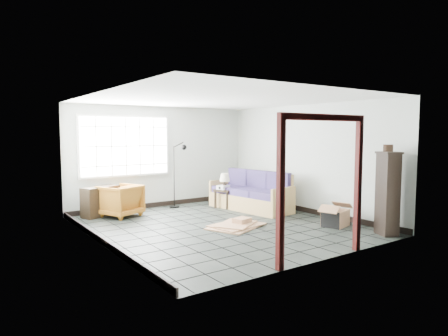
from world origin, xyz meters
TOP-DOWN VIEW (x-y plane):
  - ground at (0.00, 0.00)m, footprint 5.50×5.50m
  - room_shell at (0.00, 0.03)m, footprint 5.02×5.52m
  - window_panel at (-1.00, 2.70)m, footprint 2.32×0.08m
  - doorway_trim at (0.00, -2.70)m, footprint 1.80×0.08m
  - futon_sofa at (1.65, 1.03)m, footprint 1.12×2.29m
  - armchair at (-1.39, 2.07)m, footprint 1.02×1.00m
  - side_table at (1.20, 1.58)m, footprint 0.58×0.58m
  - table_lamp at (1.19, 1.57)m, footprint 0.33×0.33m
  - projector at (1.15, 1.59)m, footprint 0.35×0.31m
  - floor_lamp at (0.28, 2.34)m, footprint 0.45×0.33m
  - console_shelf at (-1.74, 2.40)m, footprint 0.95×0.65m
  - tall_shelf at (2.15, -2.40)m, footprint 0.48×0.53m
  - pot at (2.17, -2.36)m, footprint 0.20×0.20m
  - open_box at (1.92, -1.38)m, footprint 0.91×0.61m
  - cardboard_pile at (0.21, -0.27)m, footprint 1.37×1.18m

SIDE VIEW (x-z plane):
  - ground at x=0.00m, z-range 0.00..0.00m
  - cardboard_pile at x=0.21m, z-range -0.04..0.13m
  - open_box at x=1.92m, z-range -0.06..0.41m
  - console_shelf at x=-1.74m, z-range 0.00..0.69m
  - futon_sofa at x=1.65m, z-range -0.14..0.84m
  - side_table at x=1.20m, z-range 0.16..0.64m
  - armchair at x=-1.39m, z-range 0.00..0.82m
  - projector at x=1.15m, z-range 0.49..0.59m
  - table_lamp at x=1.19m, z-range 0.57..0.97m
  - tall_shelf at x=2.15m, z-range 0.01..1.59m
  - floor_lamp at x=0.28m, z-range 0.06..1.75m
  - doorway_trim at x=0.00m, z-range 0.28..2.48m
  - window_panel at x=-1.00m, z-range 0.84..2.36m
  - pot at x=2.17m, z-range 1.57..1.71m
  - room_shell at x=0.00m, z-range 0.37..2.98m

